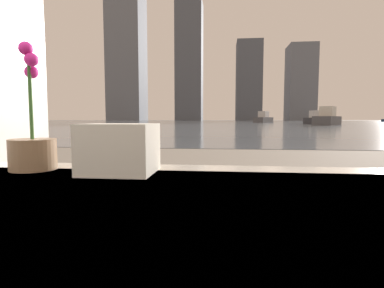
# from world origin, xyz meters

# --- Properties ---
(potted_orchid) EXTENTS (0.15, 0.15, 0.43)m
(potted_orchid) POSITION_xyz_m (-0.48, 0.96, 0.62)
(potted_orchid) COLOR #8C6B4C
(potted_orchid) RESTS_ON bathtub
(towel_stack) EXTENTS (0.23, 0.20, 0.16)m
(towel_stack) POSITION_xyz_m (-0.16, 0.93, 0.62)
(towel_stack) COLOR silver
(towel_stack) RESTS_ON bathtub
(harbor_water) EXTENTS (180.00, 110.00, 0.01)m
(harbor_water) POSITION_xyz_m (0.00, 62.00, 0.01)
(harbor_water) COLOR slate
(harbor_water) RESTS_ON ground_plane
(harbor_boat_1) EXTENTS (2.12, 4.87, 1.77)m
(harbor_boat_1) POSITION_xyz_m (12.28, 40.85, 0.63)
(harbor_boat_1) COLOR #2D2D33
(harbor_boat_1) RESTS_ON harbor_water
(harbor_boat_2) EXTENTS (4.44, 5.68, 2.06)m
(harbor_boat_2) POSITION_xyz_m (11.76, 34.86, 0.74)
(harbor_boat_2) COLOR #4C4C51
(harbor_boat_2) RESTS_ON harbor_water
(harbor_boat_4) EXTENTS (4.13, 5.64, 2.02)m
(harbor_boat_4) POSITION_xyz_m (7.35, 54.73, 0.72)
(harbor_boat_4) COLOR #4C4C51
(harbor_boat_4) RESTS_ON harbor_water
(skyline_tower_0) EXTENTS (13.22, 13.64, 63.41)m
(skyline_tower_0) POSITION_xyz_m (-38.15, 118.00, 31.71)
(skyline_tower_0) COLOR slate
(skyline_tower_0) RESTS_ON ground_plane
(skyline_tower_1) EXTENTS (10.00, 11.79, 45.67)m
(skyline_tower_1) POSITION_xyz_m (-13.11, 118.00, 22.84)
(skyline_tower_1) COLOR #4C515B
(skyline_tower_1) RESTS_ON ground_plane
(skyline_tower_2) EXTENTS (9.51, 10.39, 29.84)m
(skyline_tower_2) POSITION_xyz_m (9.77, 118.00, 14.92)
(skyline_tower_2) COLOR #4C515B
(skyline_tower_2) RESTS_ON ground_plane
(skyline_tower_3) EXTENTS (9.82, 11.06, 28.06)m
(skyline_tower_3) POSITION_xyz_m (29.10, 118.00, 14.03)
(skyline_tower_3) COLOR slate
(skyline_tower_3) RESTS_ON ground_plane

